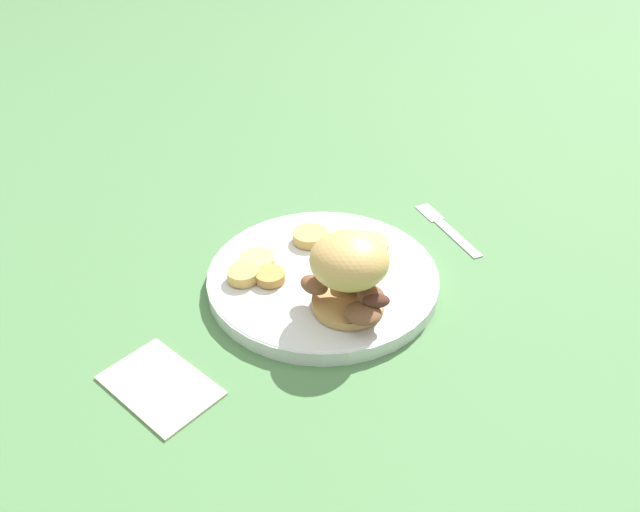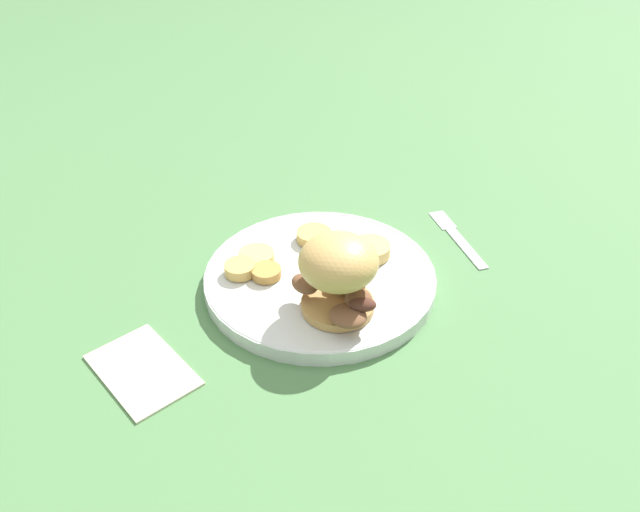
# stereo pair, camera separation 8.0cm
# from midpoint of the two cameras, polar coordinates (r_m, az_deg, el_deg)

# --- Properties ---
(ground_plane) EXTENTS (4.00, 4.00, 0.00)m
(ground_plane) POSITION_cam_midpoint_polar(r_m,az_deg,el_deg) (0.83, -2.77, -2.70)
(ground_plane) COLOR #4C7A47
(dinner_plate) EXTENTS (0.30, 0.30, 0.02)m
(dinner_plate) POSITION_cam_midpoint_polar(r_m,az_deg,el_deg) (0.82, -2.79, -2.05)
(dinner_plate) COLOR silver
(dinner_plate) RESTS_ON ground_plane
(sandwich) EXTENTS (0.12, 0.11, 0.10)m
(sandwich) POSITION_cam_midpoint_polar(r_m,az_deg,el_deg) (0.72, -0.66, -1.50)
(sandwich) COLOR tan
(sandwich) RESTS_ON dinner_plate
(potato_round_0) EXTENTS (0.04, 0.04, 0.01)m
(potato_round_0) POSITION_cam_midpoint_polar(r_m,az_deg,el_deg) (0.81, -10.15, -1.79)
(potato_round_0) COLOR tan
(potato_round_0) RESTS_ON dinner_plate
(potato_round_1) EXTENTS (0.05, 0.05, 0.01)m
(potato_round_1) POSITION_cam_midpoint_polar(r_m,az_deg,el_deg) (0.83, -8.82, -0.53)
(potato_round_1) COLOR #DBB766
(potato_round_1) RESTS_ON dinner_plate
(potato_round_2) EXTENTS (0.05, 0.05, 0.02)m
(potato_round_2) POSITION_cam_midpoint_polar(r_m,az_deg,el_deg) (0.84, 1.55, 0.80)
(potato_round_2) COLOR #DBB766
(potato_round_2) RESTS_ON dinner_plate
(potato_round_3) EXTENTS (0.05, 0.05, 0.01)m
(potato_round_3) POSITION_cam_midpoint_polar(r_m,az_deg,el_deg) (0.87, -3.78, 1.73)
(potato_round_3) COLOR tan
(potato_round_3) RESTS_ON dinner_plate
(potato_round_4) EXTENTS (0.04, 0.04, 0.01)m
(potato_round_4) POSITION_cam_midpoint_polar(r_m,az_deg,el_deg) (0.80, -7.71, -1.96)
(potato_round_4) COLOR #BC8942
(potato_round_4) RESTS_ON dinner_plate
(fork) EXTENTS (0.15, 0.08, 0.00)m
(fork) POSITION_cam_midpoint_polar(r_m,az_deg,el_deg) (0.94, 8.97, 2.45)
(fork) COLOR silver
(fork) RESTS_ON ground_plane
(napkin) EXTENTS (0.15, 0.15, 0.01)m
(napkin) POSITION_cam_midpoint_polar(r_m,az_deg,el_deg) (0.72, -17.88, -11.26)
(napkin) COLOR beige
(napkin) RESTS_ON ground_plane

